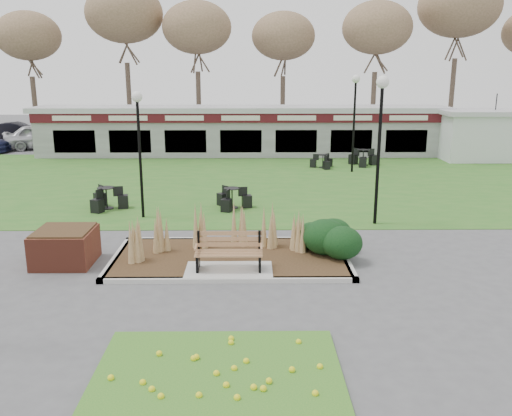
{
  "coord_description": "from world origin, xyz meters",
  "views": [
    {
      "loc": [
        0.56,
        -12.76,
        5.06
      ],
      "look_at": [
        0.71,
        2.0,
        1.26
      ],
      "focal_mm": 38.0,
      "sensor_mm": 36.0,
      "label": 1
    }
  ],
  "objects_px": {
    "lamp_post_mid_left": "(138,127)",
    "lamp_post_mid_right": "(381,118)",
    "food_pavilion": "(241,130)",
    "bistro_set_c": "(363,160)",
    "bistro_set_b": "(232,201)",
    "bistro_set_d": "(323,163)",
    "car_silver": "(43,136)",
    "car_black": "(17,131)",
    "bistro_set_a": "(107,202)",
    "brick_planter": "(65,246)",
    "park_bench": "(229,251)",
    "service_hut": "(477,134)",
    "patio_umbrella": "(493,131)",
    "lamp_post_far_right": "(355,102)"
  },
  "relations": [
    {
      "from": "park_bench",
      "to": "lamp_post_mid_right",
      "type": "distance_m",
      "value": 7.14
    },
    {
      "from": "bistro_set_d",
      "to": "car_silver",
      "type": "bearing_deg",
      "value": 157.32
    },
    {
      "from": "lamp_post_mid_right",
      "to": "patio_umbrella",
      "type": "xyz_separation_m",
      "value": [
        9.65,
        13.3,
        -1.88
      ]
    },
    {
      "from": "patio_umbrella",
      "to": "car_black",
      "type": "height_order",
      "value": "patio_umbrella"
    },
    {
      "from": "bistro_set_a",
      "to": "patio_umbrella",
      "type": "relative_size",
      "value": 0.57
    },
    {
      "from": "lamp_post_far_right",
      "to": "bistro_set_d",
      "type": "relative_size",
      "value": 3.81
    },
    {
      "from": "park_bench",
      "to": "car_black",
      "type": "distance_m",
      "value": 31.42
    },
    {
      "from": "patio_umbrella",
      "to": "bistro_set_d",
      "type": "bearing_deg",
      "value": -165.03
    },
    {
      "from": "lamp_post_mid_right",
      "to": "car_black",
      "type": "xyz_separation_m",
      "value": [
        -21.2,
        22.3,
        -2.88
      ]
    },
    {
      "from": "bistro_set_d",
      "to": "car_silver",
      "type": "height_order",
      "value": "car_silver"
    },
    {
      "from": "brick_planter",
      "to": "bistro_set_a",
      "type": "xyz_separation_m",
      "value": [
        -0.38,
        5.78,
        -0.19
      ]
    },
    {
      "from": "park_bench",
      "to": "food_pavilion",
      "type": "bearing_deg",
      "value": 90.0
    },
    {
      "from": "food_pavilion",
      "to": "service_hut",
      "type": "bearing_deg",
      "value": -8.27
    },
    {
      "from": "bistro_set_b",
      "to": "bistro_set_d",
      "type": "height_order",
      "value": "bistro_set_b"
    },
    {
      "from": "food_pavilion",
      "to": "bistro_set_a",
      "type": "xyz_separation_m",
      "value": [
        -4.78,
        -13.18,
        -1.19
      ]
    },
    {
      "from": "bistro_set_c",
      "to": "car_black",
      "type": "relative_size",
      "value": 0.39
    },
    {
      "from": "park_bench",
      "to": "lamp_post_mid_right",
      "type": "xyz_separation_m",
      "value": [
        4.73,
        4.46,
        2.95
      ]
    },
    {
      "from": "patio_umbrella",
      "to": "lamp_post_mid_left",
      "type": "bearing_deg",
      "value": -144.8
    },
    {
      "from": "park_bench",
      "to": "bistro_set_b",
      "type": "relative_size",
      "value": 1.2
    },
    {
      "from": "lamp_post_mid_left",
      "to": "lamp_post_mid_right",
      "type": "relative_size",
      "value": 0.89
    },
    {
      "from": "food_pavilion",
      "to": "bistro_set_d",
      "type": "height_order",
      "value": "food_pavilion"
    },
    {
      "from": "bistro_set_b",
      "to": "car_silver",
      "type": "bearing_deg",
      "value": 129.21
    },
    {
      "from": "car_black",
      "to": "bistro_set_a",
      "type": "bearing_deg",
      "value": -153.08
    },
    {
      "from": "service_hut",
      "to": "car_silver",
      "type": "distance_m",
      "value": 26.85
    },
    {
      "from": "food_pavilion",
      "to": "bistro_set_c",
      "type": "height_order",
      "value": "food_pavilion"
    },
    {
      "from": "service_hut",
      "to": "lamp_post_mid_left",
      "type": "bearing_deg",
      "value": -143.41
    },
    {
      "from": "lamp_post_mid_left",
      "to": "bistro_set_c",
      "type": "xyz_separation_m",
      "value": [
        9.84,
        10.44,
        -2.86
      ]
    },
    {
      "from": "food_pavilion",
      "to": "bistro_set_c",
      "type": "xyz_separation_m",
      "value": [
        6.62,
        -3.93,
        -1.17
      ]
    },
    {
      "from": "bistro_set_b",
      "to": "car_black",
      "type": "bearing_deg",
      "value": 129.02
    },
    {
      "from": "lamp_post_mid_left",
      "to": "car_silver",
      "type": "bearing_deg",
      "value": 119.87
    },
    {
      "from": "service_hut",
      "to": "park_bench",
      "type": "bearing_deg",
      "value": -127.25
    },
    {
      "from": "service_hut",
      "to": "food_pavilion",
      "type": "bearing_deg",
      "value": 171.73
    },
    {
      "from": "lamp_post_mid_left",
      "to": "car_black",
      "type": "relative_size",
      "value": 1.08
    },
    {
      "from": "brick_planter",
      "to": "bistro_set_c",
      "type": "height_order",
      "value": "brick_planter"
    },
    {
      "from": "brick_planter",
      "to": "bistro_set_a",
      "type": "relative_size",
      "value": 1.0
    },
    {
      "from": "bistro_set_c",
      "to": "brick_planter",
      "type": "bearing_deg",
      "value": -126.26
    },
    {
      "from": "lamp_post_mid_right",
      "to": "bistro_set_c",
      "type": "xyz_separation_m",
      "value": [
        1.89,
        11.33,
        -3.24
      ]
    },
    {
      "from": "bistro_set_b",
      "to": "bistro_set_c",
      "type": "distance_m",
      "value": 11.41
    },
    {
      "from": "lamp_post_far_right",
      "to": "patio_umbrella",
      "type": "distance_m",
      "value": 9.69
    },
    {
      "from": "food_pavilion",
      "to": "bistro_set_c",
      "type": "distance_m",
      "value": 7.79
    },
    {
      "from": "car_silver",
      "to": "park_bench",
      "type": "bearing_deg",
      "value": -166.35
    },
    {
      "from": "park_bench",
      "to": "bistro_set_a",
      "type": "relative_size",
      "value": 1.13
    },
    {
      "from": "bistro_set_c",
      "to": "lamp_post_mid_left",
      "type": "bearing_deg",
      "value": -133.3
    },
    {
      "from": "service_hut",
      "to": "bistro_set_c",
      "type": "relative_size",
      "value": 2.81
    },
    {
      "from": "bistro_set_d",
      "to": "park_bench",
      "type": "bearing_deg",
      "value": -106.11
    },
    {
      "from": "park_bench",
      "to": "car_black",
      "type": "xyz_separation_m",
      "value": [
        -16.47,
        26.75,
        0.07
      ]
    },
    {
      "from": "lamp_post_mid_left",
      "to": "bistro_set_b",
      "type": "height_order",
      "value": "lamp_post_mid_left"
    },
    {
      "from": "lamp_post_mid_right",
      "to": "bistro_set_b",
      "type": "distance_m",
      "value": 6.24
    },
    {
      "from": "bistro_set_b",
      "to": "car_silver",
      "type": "relative_size",
      "value": 0.3
    },
    {
      "from": "bistro_set_d",
      "to": "patio_umbrella",
      "type": "relative_size",
      "value": 0.48
    }
  ]
}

